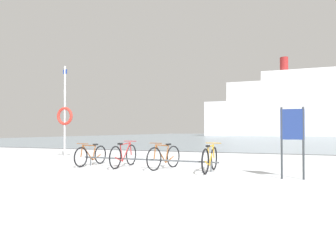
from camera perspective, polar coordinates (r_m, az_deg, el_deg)
ground at (r=59.65m, az=17.14°, el=-2.14°), size 80.00×132.00×0.08m
bike_rack at (r=9.06m, az=-4.49°, el=-6.76°), size 4.65×0.28×0.31m
bicycle_0 at (r=10.15m, az=-15.11°, el=-5.65°), size 0.46×1.71×0.77m
bicycle_1 at (r=9.49m, az=-8.82°, el=-5.81°), size 0.46×1.78×0.84m
bicycle_2 at (r=8.90m, az=-0.78°, el=-6.18°), size 0.61×1.64×0.83m
bicycle_3 at (r=8.33m, az=8.37°, el=-6.54°), size 0.46×1.69×0.83m
info_sign at (r=7.62m, az=23.57°, el=-0.89°), size 0.55×0.09×1.77m
rescue_post at (r=13.75m, az=-19.92°, el=2.24°), size 0.83×0.13×4.12m
ferry_ship at (r=76.69m, az=27.95°, el=3.08°), size 53.97×10.87×19.37m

